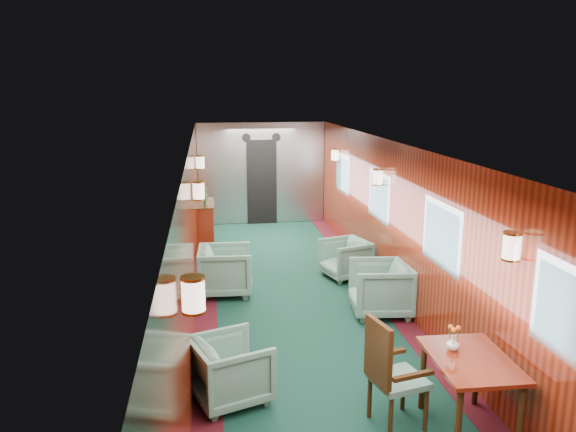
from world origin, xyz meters
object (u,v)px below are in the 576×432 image
Objects in this scene: dining_table at (470,370)px; armchair_left_far at (225,270)px; armchair_left_near at (231,370)px; armchair_right_near at (380,288)px; side_chair at (389,370)px; credenza at (206,226)px; armchair_right_far at (345,259)px.

dining_table is 1.24× the size of armchair_left_far.
armchair_left_near is 0.89× the size of armchair_right_near.
armchair_left_far is 2.44m from armchair_right_near.
side_chair is 6.56m from credenza.
armchair_left_near is 1.03× the size of armchair_right_far.
armchair_right_far is at bearing -169.88° from armchair_right_near.
credenza reaches higher than armchair_left_near.
dining_table is at bearing -131.47° from armchair_left_near.
armchair_right_near is (2.16, -1.13, 0.00)m from armchair_left_far.
armchair_left_near reaches higher than armchair_right_far.
armchair_left_near is 4.17m from armchair_right_far.
side_chair is (-0.71, 0.19, -0.04)m from dining_table.
credenza is 3.12m from armchair_right_far.
armchair_right_far is at bearing -74.16° from armchair_left_far.
credenza is at bearing -17.10° from armchair_left_near.
armchair_left_near is at bearing 141.45° from side_chair.
side_chair is at bearing 167.03° from dining_table.
dining_table is 1.38× the size of armchair_left_near.
side_chair is at bearing -157.04° from armchair_left_far.
credenza is 1.66× the size of armchair_left_near.
side_chair is 1.32× the size of armchair_left_far.
armchair_left_far is 1.14× the size of armchair_right_far.
armchair_right_far is (2.35, -2.05, -0.16)m from credenza.
side_chair reaches higher than armchair_left_near.
armchair_left_far is at bearing -83.27° from credenza.
armchair_right_near is at bearing -67.73° from armchair_left_near.
credenza is 5.65m from armchair_left_near.
armchair_left_near is (0.24, -5.64, -0.15)m from credenza.
side_chair is 1.64m from armchair_left_near.
armchair_right_near reaches higher than armchair_left_near.
armchair_right_near is (0.05, 2.87, -0.25)m from dining_table.
armchair_right_far is at bearing -41.04° from credenza.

